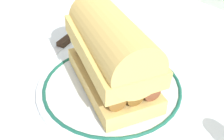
% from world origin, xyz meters
% --- Properties ---
extents(ground_plane, '(1.50, 1.50, 0.00)m').
position_xyz_m(ground_plane, '(0.00, 0.00, 0.00)').
color(ground_plane, silver).
extents(plate, '(0.25, 0.25, 0.01)m').
position_xyz_m(plate, '(-0.02, -0.02, 0.01)').
color(plate, white).
rests_on(plate, ground_plane).
extents(sausage_sandwich, '(0.21, 0.15, 0.13)m').
position_xyz_m(sausage_sandwich, '(-0.02, -0.02, 0.08)').
color(sausage_sandwich, '#DDB562').
rests_on(sausage_sandwich, plate).
extents(butter_knife, '(0.07, 0.14, 0.01)m').
position_xyz_m(butter_knife, '(-0.20, -0.01, 0.00)').
color(butter_knife, silver).
rests_on(butter_knife, ground_plane).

